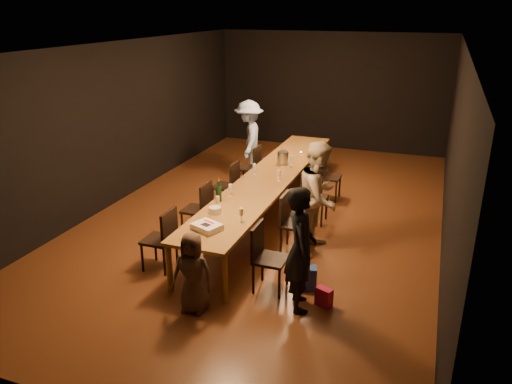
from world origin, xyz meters
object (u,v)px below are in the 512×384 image
(chair_left_1, at_px, (196,209))
(child, at_px, (193,273))
(table, at_px, (269,179))
(chair_right_0, at_px, (271,258))
(man_blue, at_px, (249,139))
(chair_right_3, at_px, (329,176))
(chair_left_2, at_px, (225,186))
(birthday_cake, at_px, (207,227))
(plate_stack, at_px, (215,210))
(ice_bucket, at_px, (283,158))
(chair_right_2, at_px, (315,197))
(chair_left_0, at_px, (159,239))
(chair_left_3, at_px, (249,167))
(woman_birthday, at_px, (301,249))
(woman_tan, at_px, (319,197))
(champagne_bottle, at_px, (219,190))

(chair_left_1, relative_size, child, 0.88)
(table, height_order, chair_right_0, chair_right_0)
(man_blue, bearing_deg, chair_right_3, 48.95)
(chair_left_2, relative_size, man_blue, 0.55)
(birthday_cake, relative_size, plate_stack, 2.50)
(table, xyz_separation_m, ice_bucket, (0.01, 0.82, 0.17))
(table, bearing_deg, chair_right_2, 0.00)
(chair_right_2, distance_m, birthday_cake, 2.61)
(chair_left_0, xyz_separation_m, man_blue, (-0.30, 4.41, 0.38))
(chair_right_0, xyz_separation_m, man_blue, (-2.00, 4.41, 0.38))
(child, bearing_deg, chair_right_3, 75.79)
(chair_left_3, height_order, woman_birthday, woman_birthday)
(man_blue, relative_size, birthday_cake, 3.75)
(chair_left_0, height_order, chair_left_1, same)
(child, height_order, ice_bucket, child)
(chair_right_0, height_order, man_blue, man_blue)
(woman_tan, bearing_deg, table, 60.96)
(child, height_order, birthday_cake, child)
(chair_left_1, relative_size, plate_stack, 5.15)
(chair_left_3, bearing_deg, table, -144.69)
(man_blue, height_order, plate_stack, man_blue)
(chair_left_1, height_order, plate_stack, chair_left_1)
(birthday_cake, bearing_deg, chair_left_1, 144.76)
(chair_left_3, relative_size, plate_stack, 5.15)
(birthday_cake, bearing_deg, chair_left_2, 129.94)
(woman_tan, relative_size, man_blue, 1.02)
(chair_right_2, height_order, chair_left_3, same)
(chair_right_3, distance_m, man_blue, 2.19)
(chair_left_1, height_order, woman_birthday, woman_birthday)
(chair_right_2, xyz_separation_m, chair_left_2, (-1.70, 0.00, 0.00))
(chair_left_0, relative_size, woman_birthday, 0.57)
(chair_left_0, distance_m, chair_left_1, 1.20)
(chair_left_3, bearing_deg, woman_birthday, -150.65)
(plate_stack, bearing_deg, birthday_cake, -76.51)
(chair_right_0, distance_m, woman_birthday, 0.64)
(birthday_cake, bearing_deg, chair_right_0, 23.25)
(chair_left_3, height_order, birthday_cake, chair_left_3)
(child, bearing_deg, birthday_cake, 97.43)
(chair_right_2, height_order, chair_right_3, same)
(champagne_bottle, bearing_deg, woman_birthday, -37.16)
(chair_right_0, bearing_deg, woman_birthday, 61.22)
(chair_right_2, distance_m, chair_left_0, 2.94)
(child, bearing_deg, woman_birthday, 19.20)
(chair_right_3, relative_size, plate_stack, 5.15)
(woman_birthday, relative_size, champagne_bottle, 4.35)
(chair_left_2, xyz_separation_m, birthday_cake, (0.79, -2.42, 0.33))
(chair_right_0, relative_size, chair_left_1, 1.00)
(chair_left_2, xyz_separation_m, woman_tan, (2.00, -0.99, 0.40))
(chair_left_0, xyz_separation_m, birthday_cake, (0.79, -0.02, 0.33))
(man_blue, bearing_deg, ice_bucket, 25.24)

